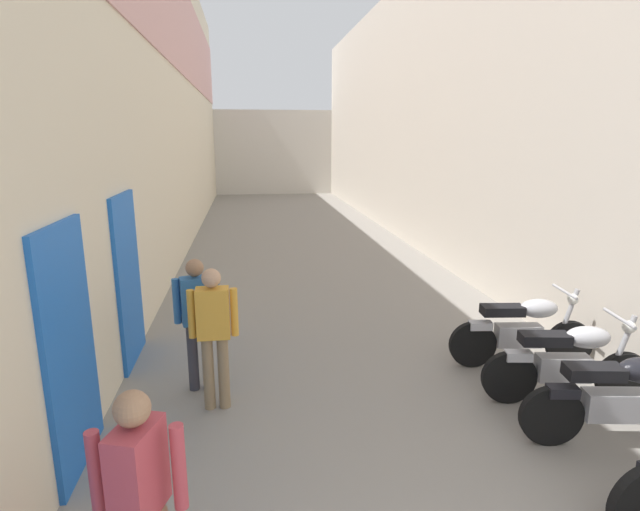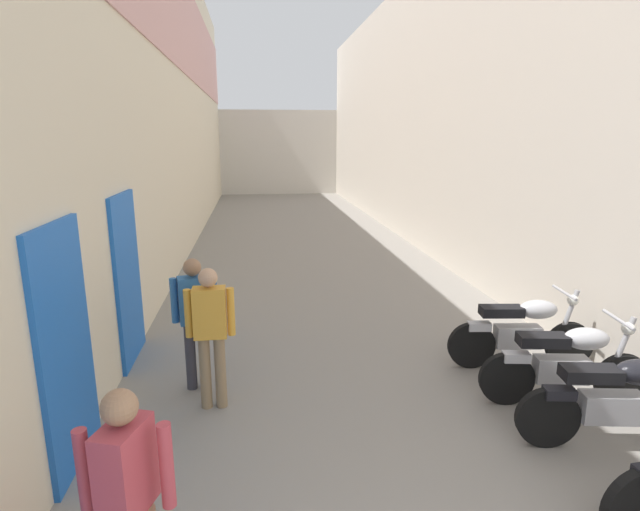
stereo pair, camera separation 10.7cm
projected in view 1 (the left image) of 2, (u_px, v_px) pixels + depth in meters
The scene contains 10 objects.
ground_plane at pixel (309, 262), 11.81m from camera, with size 41.07×41.07×0.00m, color gray.
building_left at pixel (172, 90), 12.32m from camera, with size 0.45×25.07×7.94m.
building_right at pixel (416, 112), 13.35m from camera, with size 0.45×25.07×7.09m.
building_far_end at pixel (273, 152), 26.28m from camera, with size 8.93×2.00×4.21m, color beige.
motorcycle_third at pixel (621, 397), 4.68m from camera, with size 1.84×0.58×1.04m.
motorcycle_fourth at pixel (569, 361), 5.43m from camera, with size 1.84×0.58×1.04m.
motorcycle_fifth at pixel (523, 329), 6.33m from camera, with size 1.85×0.58×1.04m.
pedestrian_by_doorway at pixel (141, 498), 2.79m from camera, with size 0.52×0.39×1.57m.
pedestrian_mid_alley at pixel (214, 329), 5.24m from camera, with size 0.52×0.20×1.57m.
pedestrian_further_down at pixel (197, 315), 5.65m from camera, with size 0.52×0.27×1.57m.
Camera 1 is at (-1.39, -0.83, 2.88)m, focal length 27.98 mm.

